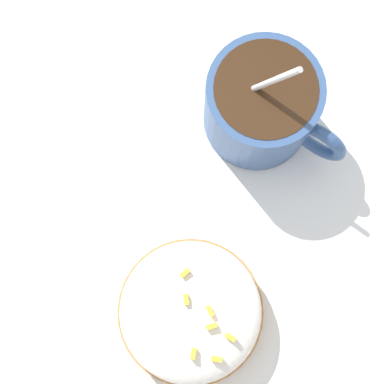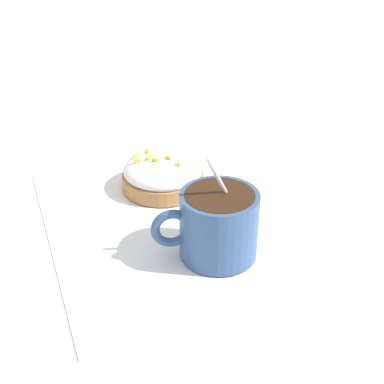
# 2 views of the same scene
# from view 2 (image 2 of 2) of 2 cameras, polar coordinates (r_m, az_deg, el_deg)

# --- Properties ---
(ground_plane) EXTENTS (3.00, 3.00, 0.00)m
(ground_plane) POSITION_cam_2_polar(r_m,az_deg,el_deg) (0.61, 0.21, -2.78)
(ground_plane) COLOR silver
(paper_napkin) EXTENTS (0.34, 0.33, 0.00)m
(paper_napkin) POSITION_cam_2_polar(r_m,az_deg,el_deg) (0.61, 0.21, -2.66)
(paper_napkin) COLOR white
(paper_napkin) RESTS_ON ground_plane
(coffee_cup) EXTENTS (0.08, 0.11, 0.11)m
(coffee_cup) POSITION_cam_2_polar(r_m,az_deg,el_deg) (0.53, 2.53, -3.26)
(coffee_cup) COLOR #335184
(coffee_cup) RESTS_ON paper_napkin
(frosted_pastry) EXTENTS (0.10, 0.10, 0.04)m
(frosted_pastry) POSITION_cam_2_polar(r_m,az_deg,el_deg) (0.66, -3.13, 1.99)
(frosted_pastry) COLOR #B2753D
(frosted_pastry) RESTS_ON paper_napkin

